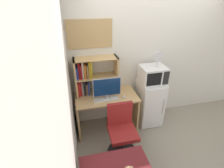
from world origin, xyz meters
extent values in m
cube|color=silver|center=(0.40, 0.02, 1.30)|extent=(6.40, 0.04, 2.60)
cube|color=silver|center=(-1.62, -1.60, 1.30)|extent=(0.04, 4.40, 2.60)
cube|color=tan|center=(-0.98, -0.31, 0.75)|extent=(1.14, 0.61, 0.03)
cube|color=tan|center=(-1.53, -0.31, 0.37)|extent=(0.04, 0.55, 0.73)
cube|color=tan|center=(-0.43, -0.31, 0.37)|extent=(0.04, 0.55, 0.73)
cube|color=tan|center=(-1.50, -0.15, 1.11)|extent=(0.03, 0.29, 0.69)
cube|color=tan|center=(-0.76, -0.15, 1.11)|extent=(0.03, 0.29, 0.69)
cube|color=tan|center=(-1.13, -0.15, 1.45)|extent=(0.77, 0.29, 0.01)
cube|color=tan|center=(-1.13, -0.15, 1.10)|extent=(0.71, 0.29, 0.01)
cube|color=#B21E1E|center=(-1.47, -0.13, 0.89)|extent=(0.03, 0.24, 0.26)
cube|color=#B21E1E|center=(-1.43, -0.12, 0.91)|extent=(0.03, 0.21, 0.30)
cube|color=silver|center=(-1.39, -0.11, 0.88)|extent=(0.03, 0.16, 0.24)
cube|color=black|center=(-1.36, -0.12, 0.91)|extent=(0.03, 0.21, 0.30)
cube|color=brown|center=(-1.32, -0.12, 0.87)|extent=(0.03, 0.19, 0.22)
cube|color=navy|center=(-1.28, -0.12, 0.90)|extent=(0.03, 0.21, 0.28)
cube|color=navy|center=(-1.47, -0.13, 1.22)|extent=(0.03, 0.25, 0.22)
cube|color=#B21E1E|center=(-1.43, -0.12, 1.25)|extent=(0.03, 0.19, 0.28)
cube|color=#B21E1E|center=(-1.39, -0.13, 1.23)|extent=(0.02, 0.22, 0.25)
cube|color=silver|center=(-1.36, -0.12, 1.25)|extent=(0.03, 0.19, 0.30)
cube|color=orange|center=(-1.33, -0.12, 1.22)|extent=(0.03, 0.20, 0.24)
cube|color=brown|center=(-1.28, -0.13, 1.22)|extent=(0.03, 0.23, 0.24)
cube|color=gold|center=(-1.25, -0.12, 1.25)|extent=(0.03, 0.20, 0.30)
cube|color=gold|center=(-1.22, -0.13, 1.26)|extent=(0.02, 0.22, 0.31)
cylinder|color=#B7B7BC|center=(-0.99, -0.42, 0.77)|extent=(0.17, 0.17, 0.02)
cylinder|color=#B7B7BC|center=(-0.99, -0.42, 0.81)|extent=(0.04, 0.04, 0.07)
cube|color=#B7B7BC|center=(-0.99, -0.42, 1.01)|extent=(0.49, 0.01, 0.34)
cube|color=navy|center=(-0.99, -0.42, 1.01)|extent=(0.47, 0.02, 0.31)
cube|color=silver|center=(-1.01, -0.44, 0.77)|extent=(0.45, 0.12, 0.02)
ellipsoid|color=silver|center=(-0.68, -0.43, 0.78)|extent=(0.06, 0.09, 0.03)
cube|color=white|center=(-0.09, -0.29, 0.47)|extent=(0.46, 0.50, 0.94)
cube|color=white|center=(-0.09, -0.55, 0.47)|extent=(0.44, 0.01, 0.90)
cylinder|color=#B2B2B7|center=(0.07, -0.56, 0.51)|extent=(0.01, 0.01, 0.33)
cube|color=silver|center=(-0.09, -0.29, 1.09)|extent=(0.46, 0.40, 0.32)
cube|color=black|center=(-0.15, -0.49, 1.09)|extent=(0.28, 0.01, 0.24)
cube|color=black|center=(0.08, -0.49, 1.09)|extent=(0.11, 0.01, 0.25)
cylinder|color=silver|center=(-0.02, -0.29, 1.26)|extent=(0.11, 0.11, 0.01)
cylinder|color=silver|center=(-0.02, -0.29, 1.31)|extent=(0.02, 0.02, 0.10)
cylinder|color=silver|center=(-0.02, -0.30, 1.45)|extent=(0.17, 0.03, 0.17)
cylinder|color=black|center=(-0.86, -0.99, 0.02)|extent=(0.50, 0.50, 0.04)
cylinder|color=black|center=(-0.86, -0.99, 0.23)|extent=(0.04, 0.04, 0.43)
cube|color=maroon|center=(-0.86, -0.99, 0.47)|extent=(0.44, 0.44, 0.07)
cube|color=maroon|center=(-0.86, -0.79, 0.70)|extent=(0.41, 0.06, 0.40)
sphere|color=#846042|center=(-0.99, -1.76, 0.71)|extent=(0.03, 0.03, 0.03)
cube|color=tan|center=(-1.19, -0.01, 1.83)|extent=(0.76, 0.02, 0.48)
camera|label=1|loc=(-1.47, -2.88, 2.41)|focal=26.75mm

